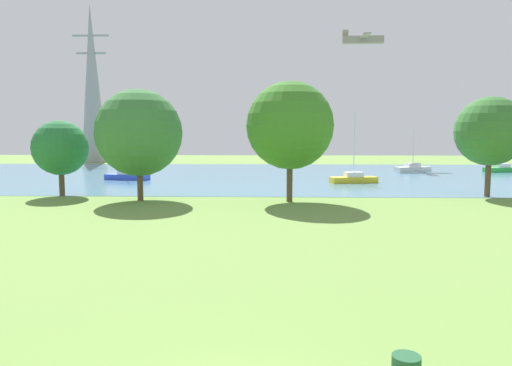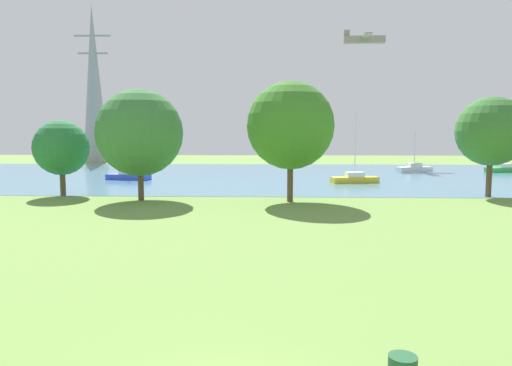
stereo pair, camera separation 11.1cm
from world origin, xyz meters
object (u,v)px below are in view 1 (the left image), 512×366
object	(u,v)px
sailboat_white	(413,168)
light_aircraft	(362,40)
tree_west_far	(290,126)
sailboat_green	(502,168)
tree_east_far	(60,148)
sailboat_blue	(127,176)
tree_mid_shore	(490,131)
electricity_pylon	(92,84)
tree_east_near	(139,133)
sailboat_yellow	(354,178)

from	to	relation	value
sailboat_white	light_aircraft	world-z (taller)	light_aircraft
tree_west_far	light_aircraft	xyz separation A→B (m)	(12.82, 41.33, 14.03)
sailboat_green	light_aircraft	bearing A→B (deg)	140.23
sailboat_green	tree_east_far	world-z (taller)	sailboat_green
sailboat_blue	tree_west_far	distance (m)	23.98
sailboat_blue	tree_mid_shore	distance (m)	35.82
tree_west_far	electricity_pylon	xyz separation A→B (m)	(-32.96, 48.53, 8.13)
sailboat_green	sailboat_white	bearing A→B (deg)	176.37
sailboat_white	tree_west_far	size ratio (longest dim) A/B	0.62
sailboat_blue	light_aircraft	bearing A→B (deg)	40.26
sailboat_green	tree_east_near	size ratio (longest dim) A/B	0.92
tree_east_far	tree_mid_shore	xyz separation A→B (m)	(34.53, 0.46, 1.34)
sailboat_white	tree_west_far	world-z (taller)	tree_west_far
light_aircraft	sailboat_white	bearing A→B (deg)	-69.58
sailboat_yellow	sailboat_white	size ratio (longest dim) A/B	1.31
sailboat_blue	sailboat_yellow	size ratio (longest dim) A/B	0.75
sailboat_white	electricity_pylon	bearing A→B (deg)	158.52
sailboat_blue	tree_west_far	world-z (taller)	tree_west_far
tree_east_far	tree_east_near	size ratio (longest dim) A/B	0.73
tree_east_far	tree_east_near	bearing A→B (deg)	-19.25
sailboat_blue	tree_west_far	bearing A→B (deg)	-42.95
tree_east_far	tree_mid_shore	world-z (taller)	tree_mid_shore
tree_west_far	light_aircraft	size ratio (longest dim) A/B	1.05
tree_mid_shore	tree_east_far	bearing A→B (deg)	-179.23
sailboat_white	tree_mid_shore	size ratio (longest dim) A/B	0.69
sailboat_white	electricity_pylon	distance (m)	55.88
tree_east_far	electricity_pylon	world-z (taller)	electricity_pylon
sailboat_green	sailboat_white	size ratio (longest dim) A/B	1.42
sailboat_blue	sailboat_yellow	bearing A→B (deg)	-5.53
electricity_pylon	tree_east_near	bearing A→B (deg)	-65.84
tree_east_near	tree_mid_shore	world-z (taller)	tree_east_near
sailboat_blue	tree_mid_shore	size ratio (longest dim) A/B	0.68
tree_west_far	sailboat_white	bearing A→B (deg)	58.53
sailboat_yellow	tree_mid_shore	distance (m)	14.46
tree_east_near	electricity_pylon	distance (m)	53.54
sailboat_yellow	sailboat_white	world-z (taller)	sailboat_yellow
tree_mid_shore	light_aircraft	bearing A→B (deg)	94.82
sailboat_blue	light_aircraft	xyz separation A→B (m)	(29.96, 25.37, 19.23)
tree_west_far	electricity_pylon	bearing A→B (deg)	124.18
sailboat_yellow	tree_east_near	xyz separation A→B (m)	(-18.42, -13.28, 4.64)
tree_east_near	tree_mid_shore	xyz separation A→B (m)	(27.36, 2.97, 0.12)
sailboat_blue	tree_east_near	xyz separation A→B (m)	(5.81, -15.63, 4.66)
tree_east_far	tree_west_far	distance (m)	18.80
sailboat_green	sailboat_blue	bearing A→B (deg)	-165.42
sailboat_blue	tree_east_far	size ratio (longest dim) A/B	0.88
sailboat_green	electricity_pylon	xyz separation A→B (m)	(-61.87, 20.59, 13.30)
tree_east_near	electricity_pylon	bearing A→B (deg)	114.16
sailboat_yellow	tree_west_far	distance (m)	16.19
tree_mid_shore	light_aircraft	distance (m)	40.81
tree_east_far	electricity_pylon	size ratio (longest dim) A/B	0.22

